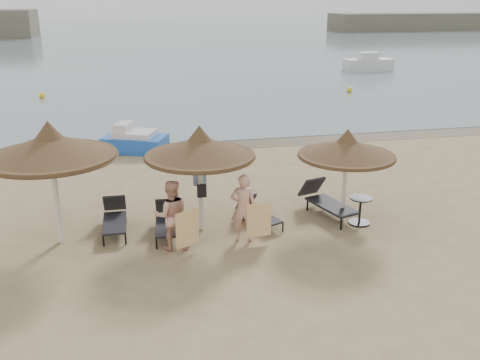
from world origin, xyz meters
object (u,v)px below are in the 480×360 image
at_px(lounger_far_left, 115,217).
at_px(side_table, 360,211).
at_px(palapa_center, 200,148).
at_px(palapa_right, 347,148).
at_px(pedal_boat, 134,141).
at_px(lounger_near_right, 257,212).
at_px(lounger_far_right, 326,200).
at_px(palapa_left, 50,147).
at_px(person_right, 244,202).
at_px(lounger_near_left, 167,220).
at_px(person_left, 171,210).

distance_m(lounger_far_left, side_table, 6.76).
xyz_separation_m(palapa_center, palapa_right, (3.99, -0.22, -0.19)).
bearing_deg(palapa_center, pedal_boat, 100.66).
bearing_deg(lounger_near_right, lounger_far_left, 151.93).
relative_size(palapa_right, lounger_near_right, 1.61).
bearing_deg(palapa_center, lounger_near_right, 3.15).
bearing_deg(lounger_far_right, palapa_center, 168.74).
xyz_separation_m(palapa_left, person_right, (4.64, -0.89, -1.50)).
distance_m(palapa_center, lounger_far_left, 3.06).
bearing_deg(lounger_far_left, palapa_right, -5.54).
height_order(lounger_near_left, person_left, person_left).
distance_m(lounger_near_left, side_table, 5.34).
xyz_separation_m(lounger_far_right, person_left, (-4.58, -1.33, 0.63)).
distance_m(palapa_right, person_left, 5.06).
relative_size(side_table, person_right, 0.37).
bearing_deg(side_table, palapa_left, 176.31).
bearing_deg(person_left, lounger_far_left, -44.05).
height_order(palapa_center, lounger_far_left, palapa_center).
height_order(palapa_center, lounger_near_right, palapa_center).
xyz_separation_m(lounger_far_left, pedal_boat, (0.75, 7.85, 0.06)).
height_order(palapa_left, lounger_far_right, palapa_left).
height_order(palapa_right, pedal_boat, palapa_right).
bearing_deg(lounger_far_right, pedal_boat, 106.91).
distance_m(lounger_near_left, lounger_near_right, 2.52).
bearing_deg(side_table, lounger_near_right, 167.38).
height_order(person_left, pedal_boat, person_left).
height_order(lounger_near_right, side_table, side_table).
relative_size(side_table, pedal_boat, 0.27).
relative_size(lounger_far_left, lounger_far_right, 0.84).
bearing_deg(person_left, lounger_near_right, -154.70).
distance_m(person_right, pedal_boat, 9.58).
bearing_deg(palapa_right, lounger_near_right, 172.71).
height_order(palapa_center, lounger_far_right, palapa_center).
bearing_deg(person_right, person_left, 18.19).
relative_size(lounger_far_right, person_left, 1.05).
distance_m(lounger_near_left, pedal_boat, 8.34).
distance_m(palapa_left, side_table, 8.36).
height_order(lounger_near_right, person_left, person_left).
distance_m(palapa_left, palapa_center, 3.69).
distance_m(lounger_far_right, person_right, 3.06).
xyz_separation_m(palapa_left, lounger_far_right, (7.37, 0.36, -2.13)).
distance_m(lounger_far_right, side_table, 1.11).
height_order(palapa_right, lounger_near_right, palapa_right).
distance_m(palapa_left, lounger_far_right, 7.68).
relative_size(palapa_center, lounger_far_left, 1.59).
xyz_separation_m(side_table, person_right, (-3.41, -0.37, 0.69)).
bearing_deg(lounger_near_left, person_right, -20.54).
xyz_separation_m(lounger_near_left, lounger_far_right, (4.63, 0.34, 0.06)).
bearing_deg(person_right, palapa_right, -151.59).
bearing_deg(lounger_near_right, person_right, -143.84).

